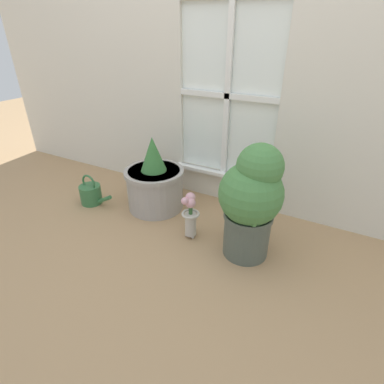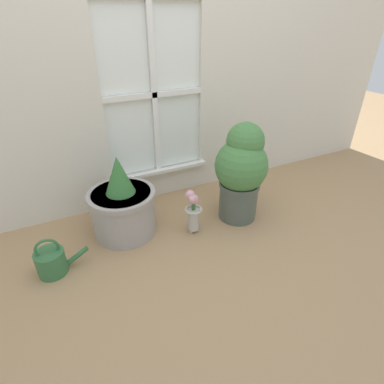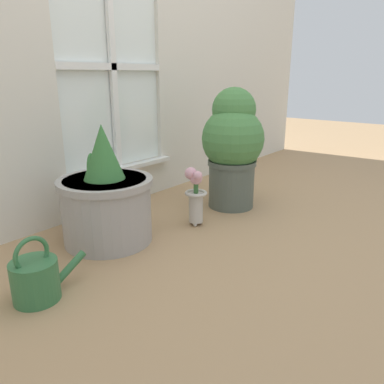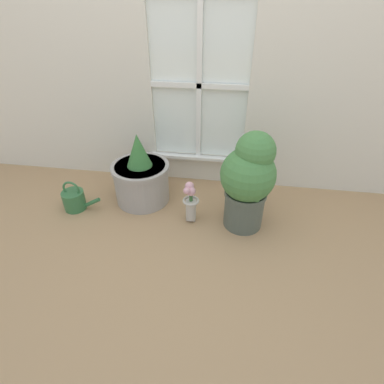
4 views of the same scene
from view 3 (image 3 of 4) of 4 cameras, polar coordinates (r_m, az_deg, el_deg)
ground_plane at (r=1.86m, az=2.76°, el=-5.98°), size 10.00×10.00×0.00m
potted_plant_left at (r=1.73m, az=-12.93°, el=-1.19°), size 0.42×0.42×0.54m
potted_plant_right at (r=2.13m, az=6.23°, el=7.12°), size 0.35×0.35×0.68m
flower_vase at (r=1.88m, az=0.52°, el=-0.33°), size 0.11×0.11×0.30m
watering_can at (r=1.41m, az=-22.65°, el=-12.08°), size 0.28×0.16×0.23m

